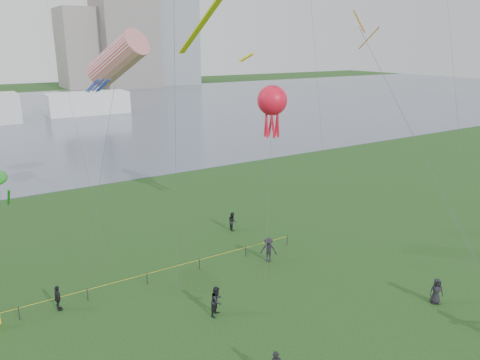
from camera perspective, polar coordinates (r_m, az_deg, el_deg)
lake at (r=114.34m, az=-25.05°, el=6.89°), size 400.00×120.00×0.08m
building_mid at (r=184.47m, az=-13.86°, el=16.87°), size 20.00×20.00×38.00m
building_low at (r=186.18m, az=-18.58°, el=14.96°), size 16.00×18.00×28.00m
pavilion_right at (r=114.66m, az=-18.08°, el=8.89°), size 18.00×7.00×5.00m
fence at (r=31.67m, az=-21.92°, el=-13.64°), size 24.07×0.07×1.05m
spectator_a at (r=28.93m, az=-2.84°, el=-14.51°), size 1.14×1.08×1.86m
spectator_b at (r=35.30m, az=3.49°, el=-8.48°), size 1.40×1.34×1.91m
spectator_c at (r=31.42m, az=-21.33°, el=-13.26°), size 0.40×0.96×1.64m
spectator_d at (r=32.49m, az=22.82°, el=-12.37°), size 0.99×0.90×1.69m
spectator_g at (r=41.01m, az=-0.94°, el=-5.04°), size 0.75×0.89×1.62m
kite_windsock at (r=33.39m, az=-14.70°, el=14.08°), size 5.84×5.25×16.73m
kite_octopus at (r=36.92m, az=3.95°, el=9.57°), size 5.83×7.09×12.67m
kite_delta at (r=31.06m, az=15.15°, el=16.60°), size 2.25×15.42×17.73m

